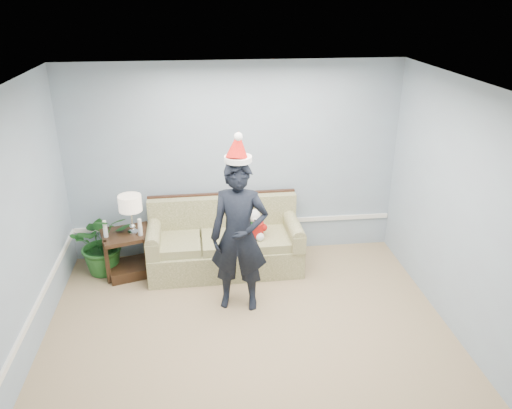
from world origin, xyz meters
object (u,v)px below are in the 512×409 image
object	(u,v)px
houseplant	(104,242)
teddy_bear	(254,227)
man	(239,237)
sofa	(225,244)
side_table	(130,258)
table_lamp	(130,205)

from	to	relation	value
houseplant	teddy_bear	bearing A→B (deg)	-5.75
man	sofa	bearing A→B (deg)	109.17
side_table	houseplant	bearing A→B (deg)	162.53
table_lamp	teddy_bear	distance (m)	1.60
side_table	teddy_bear	bearing A→B (deg)	-3.30
side_table	teddy_bear	size ratio (longest dim) A/B	1.76
table_lamp	teddy_bear	xyz separation A→B (m)	(1.56, -0.08, -0.35)
side_table	table_lamp	xyz separation A→B (m)	(0.08, -0.01, 0.77)
teddy_bear	man	bearing A→B (deg)	-110.61
side_table	table_lamp	bearing A→B (deg)	-8.18
sofa	table_lamp	bearing A→B (deg)	-177.63
sofa	side_table	size ratio (longest dim) A/B	2.71
sofa	side_table	distance (m)	1.27
man	teddy_bear	distance (m)	0.86
houseplant	man	world-z (taller)	man
sofa	man	world-z (taller)	man
teddy_bear	sofa	bearing A→B (deg)	154.89
sofa	teddy_bear	bearing A→B (deg)	-23.61
sofa	man	bearing A→B (deg)	-83.38
table_lamp	man	xyz separation A→B (m)	(1.31, -0.86, -0.09)
man	houseplant	bearing A→B (deg)	161.77
table_lamp	houseplant	xyz separation A→B (m)	(-0.41, 0.12, -0.57)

